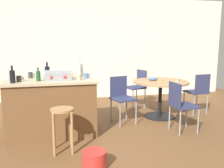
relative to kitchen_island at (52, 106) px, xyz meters
name	(u,v)px	position (x,y,z in m)	size (l,w,h in m)	color
ground_plane	(111,138)	(0.91, -0.44, -0.46)	(8.80, 8.80, 0.00)	brown
back_wall	(87,48)	(0.91, 2.50, 0.89)	(8.00, 0.10, 2.70)	silver
kitchen_island	(52,106)	(0.00, 0.00, 0.00)	(1.44, 0.87, 0.92)	brown
wooden_stool	(62,121)	(0.15, -0.76, -0.01)	(0.32, 0.32, 0.62)	#A37A4C
dining_table	(160,89)	(2.12, 0.42, 0.11)	(1.11, 1.11, 0.74)	black
folding_chair_near	(198,90)	(2.99, 0.44, 0.05)	(0.44, 0.44, 0.86)	navy
folding_chair_far	(137,85)	(1.93, 1.29, 0.05)	(0.50, 0.50, 0.87)	navy
folding_chair_left	(122,96)	(1.27, 0.26, 0.06)	(0.49, 0.49, 0.87)	navy
folding_chair_right	(181,103)	(2.10, -0.45, 0.04)	(0.42, 0.42, 0.85)	navy
toolbox	(58,76)	(0.11, -0.15, 0.53)	(0.40, 0.29, 0.15)	gray
bottle_0	(80,70)	(0.47, 0.10, 0.58)	(0.07, 0.07, 0.31)	#B7B2AD
bottle_1	(81,69)	(0.52, 0.24, 0.57)	(0.06, 0.06, 0.30)	#B7B2AD
bottle_2	(38,76)	(-0.18, -0.17, 0.54)	(0.07, 0.07, 0.21)	#194C23
bottle_3	(47,72)	(-0.06, 0.16, 0.56)	(0.08, 0.08, 0.26)	black
bottle_4	(12,76)	(-0.54, -0.28, 0.56)	(0.08, 0.08, 0.25)	black
cup_0	(31,75)	(-0.33, 0.20, 0.51)	(0.11, 0.07, 0.10)	#383838
cup_1	(79,77)	(0.43, -0.23, 0.50)	(0.12, 0.08, 0.09)	tan
cup_2	(19,79)	(-0.47, -0.16, 0.50)	(0.11, 0.07, 0.09)	#383838
cup_3	(69,74)	(0.29, 0.08, 0.51)	(0.11, 0.08, 0.11)	#DB6651
cup_4	(86,76)	(0.56, -0.08, 0.50)	(0.12, 0.08, 0.09)	#4C7099
wine_glass	(177,76)	(2.42, 0.30, 0.39)	(0.07, 0.07, 0.14)	silver
serving_bowl	(153,79)	(2.01, 0.56, 0.32)	(0.18, 0.18, 0.07)	#4C7099
plastic_bucket	(94,160)	(0.50, -1.32, -0.35)	(0.29, 0.29, 0.22)	red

